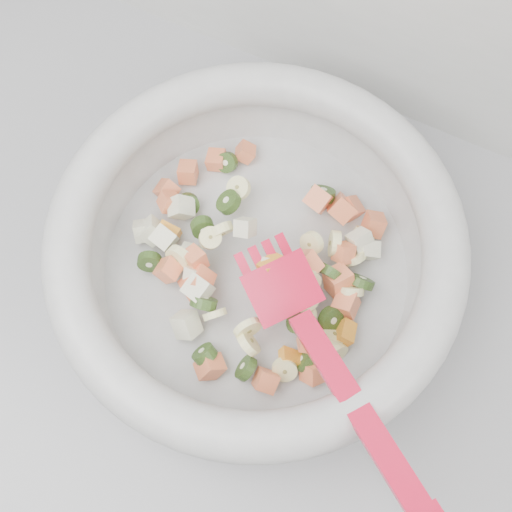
% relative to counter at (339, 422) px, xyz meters
% --- Properties ---
extents(counter, '(2.00, 0.60, 0.90)m').
position_rel_counter_xyz_m(counter, '(0.00, 0.00, 0.00)').
color(counter, gray).
rests_on(counter, ground).
extents(mixing_bowl, '(0.44, 0.40, 0.14)m').
position_rel_counter_xyz_m(mixing_bowl, '(-0.17, 0.03, 0.51)').
color(mixing_bowl, beige).
rests_on(mixing_bowl, counter).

